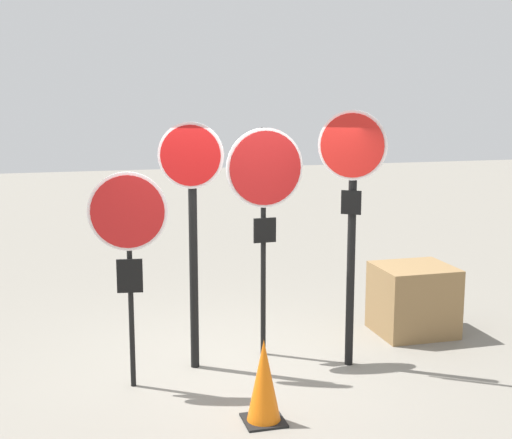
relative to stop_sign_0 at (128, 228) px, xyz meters
The scene contains 7 objects.
ground_plane 1.91m from the stop_sign_0, 13.12° to the left, with size 40.00×40.00×0.00m, color gray.
stop_sign_0 is the anchor object (origin of this frame).
stop_sign_1 0.77m from the stop_sign_0, 27.20° to the left, with size 0.63×0.25×2.56m.
stop_sign_2 1.58m from the stop_sign_0, 18.79° to the left, with size 0.84×0.13×2.49m.
stop_sign_3 2.26m from the stop_sign_0, ahead, with size 0.60×0.40×2.67m.
traffic_cone_0 1.90m from the stop_sign_0, 44.94° to the right, with size 0.36×0.36×0.75m.
storage_crate 3.67m from the stop_sign_0, 12.75° to the left, with size 0.88×0.79×0.82m.
Camera 1 is at (-1.59, -6.89, 2.83)m, focal length 50.00 mm.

